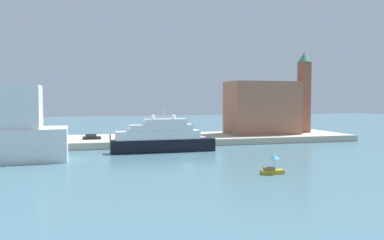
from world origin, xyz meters
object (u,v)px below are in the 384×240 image
Objects in this scene: person_figure at (110,137)px; mooring_bollard at (180,138)px; small_motorboat at (273,167)px; large_yacht at (162,139)px; bell_tower at (304,90)px; harbor_building at (262,108)px; parked_car at (92,137)px.

mooring_bollard is at bearing -12.64° from person_figure.
person_figure is at bearing 117.15° from small_motorboat.
small_motorboat reaches higher than mooring_bollard.
large_yacht is at bearing -125.54° from mooring_bollard.
bell_tower is 13.93× the size of person_figure.
harbor_building is at bearing 66.58° from small_motorboat.
parked_car is (-64.57, -4.28, -12.72)m from bell_tower.
small_motorboat is 65.85m from bell_tower.
bell_tower reaches higher than person_figure.
large_yacht is 28.06× the size of mooring_bollard.
large_yacht is 1.18× the size of harbor_building.
small_motorboat is 41.20m from mooring_bollard.
bell_tower is at bearing 7.49° from person_figure.
person_figure is at bearing -172.51° from bell_tower.
person_figure is 17.76m from mooring_bollard.
parked_car is 23.11m from mooring_bollard.
person_figure is 2.07× the size of mooring_bollard.
parked_car is at bearing 119.60° from small_motorboat.
bell_tower reaches higher than harbor_building.
harbor_building reaches higher than small_motorboat.
harbor_building is 23.81× the size of mooring_bollard.
parked_car is at bearing -176.21° from bell_tower.
person_figure is at bearing -38.64° from parked_car.
parked_car is at bearing 141.36° from person_figure.
harbor_building is at bearing 3.92° from parked_car.
bell_tower is (14.73, 0.86, 5.50)m from harbor_building.
large_yacht reaches higher than mooring_bollard.
small_motorboat is at bearing -113.42° from harbor_building.
person_figure is at bearing 167.36° from mooring_bollard.
bell_tower reaches higher than mooring_bollard.
small_motorboat is (12.15, -31.62, -1.93)m from large_yacht.
large_yacht reaches higher than person_figure.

